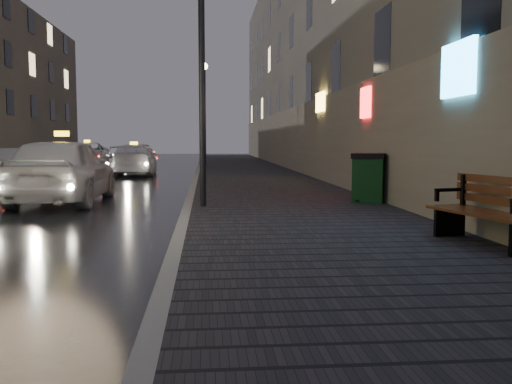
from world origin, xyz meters
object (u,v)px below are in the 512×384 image
(car_far, at_px, (141,153))
(lamp_near, at_px, (202,55))
(taxi_near, at_px, (63,170))
(lamp_far, at_px, (204,102))
(taxi_mid, at_px, (134,160))
(car_left_mid, at_px, (9,167))
(bench, at_px, (490,211))
(trash_bin, at_px, (369,177))
(taxi_far, at_px, (87,154))

(car_far, bearing_deg, lamp_near, 91.31)
(taxi_near, bearing_deg, lamp_far, -103.94)
(taxi_mid, bearing_deg, car_far, -87.96)
(car_far, bearing_deg, lamp_far, 102.50)
(lamp_near, distance_m, car_left_mid, 11.00)
(lamp_near, bearing_deg, lamp_far, 90.00)
(bench, relative_size, car_left_mid, 0.50)
(lamp_near, xyz_separation_m, trash_bin, (3.95, 0.52, -2.75))
(bench, distance_m, taxi_far, 30.00)
(taxi_near, height_order, taxi_mid, taxi_near)
(lamp_far, height_order, car_left_mid, lamp_far)
(taxi_near, distance_m, taxi_far, 20.79)
(bench, relative_size, trash_bin, 1.71)
(car_left_mid, relative_size, taxi_far, 0.76)
(bench, height_order, taxi_mid, taxi_mid)
(taxi_far, xyz_separation_m, car_far, (2.60, 5.53, -0.04))
(taxi_near, relative_size, taxi_mid, 1.04)
(taxi_far, bearing_deg, car_far, 58.60)
(lamp_far, bearing_deg, trash_bin, -75.68)
(taxi_near, bearing_deg, car_left_mid, -59.68)
(trash_bin, xyz_separation_m, taxi_mid, (-7.20, 13.46, -0.04))
(lamp_far, xyz_separation_m, car_far, (-4.55, 12.29, -2.79))
(lamp_far, relative_size, taxi_far, 0.99)
(car_far, bearing_deg, bench, 96.67)
(taxi_near, relative_size, taxi_far, 0.95)
(bench, height_order, car_far, car_far)
(lamp_far, xyz_separation_m, bench, (4.07, -21.07, -2.85))
(lamp_far, relative_size, trash_bin, 4.53)
(car_left_mid, bearing_deg, taxi_mid, 55.93)
(lamp_near, height_order, bench, lamp_near)
(car_left_mid, distance_m, car_far, 20.34)
(lamp_near, height_order, taxi_far, lamp_near)
(lamp_far, height_order, taxi_near, lamp_far)
(lamp_far, bearing_deg, taxi_near, -104.68)
(trash_bin, distance_m, car_far, 29.04)
(lamp_near, distance_m, taxi_mid, 14.62)
(bench, relative_size, taxi_far, 0.38)
(lamp_far, relative_size, car_far, 1.28)
(car_left_mid, bearing_deg, taxi_near, -62.72)
(trash_bin, relative_size, car_left_mid, 0.29)
(trash_bin, xyz_separation_m, car_left_mid, (-10.85, 7.56, -0.08))
(lamp_far, xyz_separation_m, taxi_mid, (-3.25, -2.02, -2.79))
(bench, distance_m, taxi_near, 10.61)
(lamp_near, height_order, taxi_near, lamp_near)
(trash_bin, relative_size, car_far, 0.28)
(lamp_near, distance_m, taxi_far, 24.01)
(car_far, bearing_deg, taxi_mid, 87.38)
(lamp_far, height_order, bench, lamp_far)
(bench, xyz_separation_m, taxi_mid, (-7.32, 19.05, 0.07))
(lamp_far, distance_m, taxi_near, 14.44)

